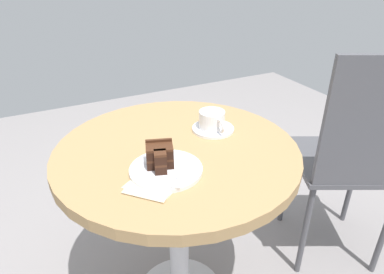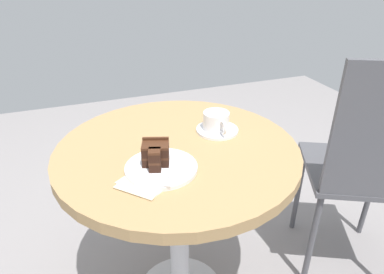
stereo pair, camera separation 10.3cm
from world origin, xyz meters
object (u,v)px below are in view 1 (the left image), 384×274
teaspoon (202,125)px  napkin (154,183)px  cake_slice (160,156)px  fork (177,175)px  coffee_cup (212,119)px  saucer (213,129)px  cake_plate (166,170)px  cafe_chair (356,151)px

teaspoon → napkin: teaspoon is taller
cake_slice → napkin: size_ratio=0.49×
teaspoon → cake_slice: cake_slice is taller
teaspoon → fork: size_ratio=0.70×
coffee_cup → fork: coffee_cup is taller
saucer → coffee_cup: coffee_cup is taller
cake_slice → coffee_cup: bearing=120.9°
coffee_cup → cake_plate: bearing=-55.3°
teaspoon → cafe_chair: cafe_chair is taller
saucer → coffee_cup: (0.00, -0.00, 0.04)m
cake_plate → napkin: cake_plate is taller
coffee_cup → fork: 0.31m
cake_plate → napkin: bearing=-52.0°
cake_slice → fork: bearing=19.1°
cake_plate → cafe_chair: bearing=89.1°
saucer → fork: size_ratio=1.01×
napkin → cafe_chair: bearing=91.9°
fork → cafe_chair: (-0.04, 0.75, -0.14)m
coffee_cup → cafe_chair: cafe_chair is taller
coffee_cup → cake_plate: (0.16, -0.23, -0.03)m
cake_slice → teaspoon: bearing=128.3°
teaspoon → napkin: 0.35m
cake_slice → napkin: 0.08m
teaspoon → cake_slice: 0.29m
napkin → cafe_chair: 0.82m
saucer → napkin: 0.35m
coffee_cup → cafe_chair: bearing=71.8°
coffee_cup → cake_plate: 0.29m
coffee_cup → saucer: bearing=91.6°
cake_plate → napkin: size_ratio=1.09×
cake_plate → saucer: bearing=124.2°
saucer → cake_plate: 0.29m
saucer → teaspoon: size_ratio=1.44×
cake_plate → napkin: (0.04, -0.05, -0.00)m
saucer → cafe_chair: size_ratio=0.15×
saucer → cake_slice: (0.15, -0.25, 0.04)m
fork → napkin: 0.06m
teaspoon → cake_plate: size_ratio=0.49×
cake_plate → napkin: 0.06m
saucer → cake_slice: size_ratio=1.56×
saucer → fork: fork is taller
coffee_cup → teaspoon: coffee_cup is taller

